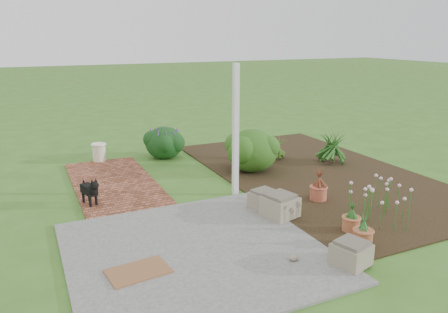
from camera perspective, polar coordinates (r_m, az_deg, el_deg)
name	(u,v)px	position (r m, az deg, el deg)	size (l,w,h in m)	color
ground	(223,199)	(8.28, -0.09, -5.51)	(80.00, 80.00, 0.00)	#3B6620
concrete_patio	(195,251)	(6.35, -3.76, -12.22)	(3.50, 3.50, 0.04)	#5B5B58
brick_path	(114,182)	(9.37, -14.18, -3.31)	(1.60, 3.50, 0.04)	brown
garden_bed	(316,173)	(9.91, 11.91, -2.16)	(4.00, 7.00, 0.03)	black
veranda_post	(236,131)	(8.13, 1.53, 3.30)	(0.10, 0.10, 2.50)	white
stone_trough_near	(351,254)	(6.15, 16.26, -12.15)	(0.43, 0.43, 0.28)	gray
stone_trough_mid	(280,207)	(7.42, 7.33, -6.50)	(0.50, 0.50, 0.33)	#7D735C
stone_trough_far	(264,200)	(7.71, 5.29, -5.74)	(0.43, 0.43, 0.29)	gray
coir_doormat	(138,271)	(5.90, -11.13, -14.49)	(0.77, 0.50, 0.02)	brown
black_dog	(90,189)	(8.16, -17.09, -4.12)	(0.28, 0.54, 0.48)	black
cream_ceramic_urn	(99,152)	(10.95, -15.99, 0.53)	(0.31, 0.31, 0.41)	#F1EAC6
evergreen_shrub	(252,149)	(9.76, 3.72, 0.93)	(1.14, 1.14, 0.97)	#1C3F11
agapanthus_clump_back	(332,143)	(10.69, 13.96, 1.67)	(1.03, 1.03, 0.92)	#133C12
agapanthus_clump_front	(275,144)	(10.81, 6.70, 1.60)	(0.80, 0.80, 0.71)	#1B4412
pink_flower_patch	(381,202)	(7.56, 19.81, -5.61)	(1.05, 1.05, 0.67)	#113D0F
terracotta_pot_bronze	(318,193)	(8.30, 12.22, -4.67)	(0.31, 0.31, 0.25)	#B5563D
terracotta_pot_small_left	(351,224)	(7.16, 16.26, -8.43)	(0.27, 0.27, 0.22)	#B2633C
terracotta_pot_small_right	(363,237)	(6.75, 17.67, -10.03)	(0.28, 0.28, 0.24)	#A35A37
purple_flowering_bush	(164,142)	(10.98, -7.80, 1.89)	(0.95, 0.95, 0.81)	black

